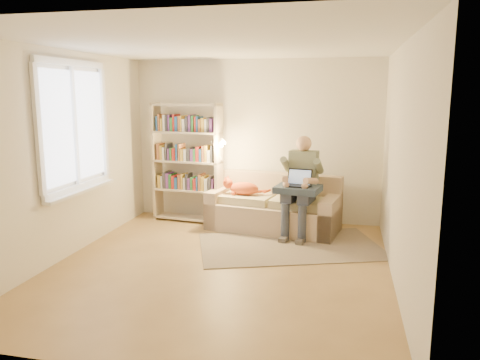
% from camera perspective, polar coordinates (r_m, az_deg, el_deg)
% --- Properties ---
extents(floor, '(4.50, 4.50, 0.00)m').
position_cam_1_polar(floor, '(5.75, -2.45, -10.52)').
color(floor, olive).
rests_on(floor, ground).
extents(ceiling, '(4.00, 4.50, 0.02)m').
position_cam_1_polar(ceiling, '(5.40, -2.68, 16.21)').
color(ceiling, white).
rests_on(ceiling, wall_back).
extents(wall_left, '(0.02, 4.50, 2.60)m').
position_cam_1_polar(wall_left, '(6.25, -20.56, 2.83)').
color(wall_left, silver).
rests_on(wall_left, floor).
extents(wall_right, '(0.02, 4.50, 2.60)m').
position_cam_1_polar(wall_right, '(5.27, 18.93, 1.61)').
color(wall_right, silver).
rests_on(wall_right, floor).
extents(wall_back, '(4.00, 0.02, 2.60)m').
position_cam_1_polar(wall_back, '(7.60, 1.92, 4.75)').
color(wall_back, silver).
rests_on(wall_back, floor).
extents(wall_front, '(4.00, 0.02, 2.60)m').
position_cam_1_polar(wall_front, '(3.34, -12.77, -2.96)').
color(wall_front, silver).
rests_on(wall_front, floor).
extents(window, '(0.12, 1.52, 1.69)m').
position_cam_1_polar(window, '(6.38, -19.23, 3.74)').
color(window, white).
rests_on(window, wall_left).
extents(sofa, '(2.07, 1.19, 0.83)m').
position_cam_1_polar(sofa, '(7.21, 4.18, -3.65)').
color(sofa, tan).
rests_on(sofa, floor).
extents(person, '(0.50, 0.71, 1.46)m').
position_cam_1_polar(person, '(6.84, 7.43, -0.10)').
color(person, gray).
rests_on(person, sofa).
extents(cat, '(0.69, 0.31, 0.25)m').
position_cam_1_polar(cat, '(7.18, 0.31, -0.96)').
color(cat, orange).
rests_on(cat, sofa).
extents(blanket, '(0.69, 0.60, 0.09)m').
position_cam_1_polar(blanket, '(6.72, 7.18, -1.10)').
color(blanket, '#283647').
rests_on(blanket, person).
extents(laptop, '(0.39, 0.34, 0.30)m').
position_cam_1_polar(laptop, '(6.71, 7.22, -0.21)').
color(laptop, black).
rests_on(laptop, blanket).
extents(bookshelf, '(1.27, 0.49, 1.92)m').
position_cam_1_polar(bookshelf, '(7.56, -6.44, 2.84)').
color(bookshelf, '#BEAD8F').
rests_on(bookshelf, floor).
extents(rug, '(2.76, 2.16, 0.01)m').
position_cam_1_polar(rug, '(6.49, 6.10, -8.01)').
color(rug, gray).
rests_on(rug, floor).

